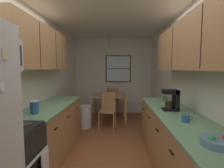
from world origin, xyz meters
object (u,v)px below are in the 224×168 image
object	(u,v)px
dining_table	(109,99)
fruit_bowl	(218,141)
trash_bin	(85,117)
mug_by_coffeemaker	(165,99)
coffee_maker	(172,100)
table_serving_bowl	(110,94)
storage_canister	(34,107)
dining_chair_near	(108,108)
dining_chair_far	(113,100)
mug_spare	(186,118)

from	to	relation	value
dining_table	fruit_bowl	xyz separation A→B (m)	(1.07, -3.56, 0.29)
trash_bin	mug_by_coffeemaker	bearing A→B (deg)	-31.44
coffee_maker	table_serving_bowl	xyz separation A→B (m)	(-1.04, 2.34, -0.27)
dining_table	mug_by_coffeemaker	bearing A→B (deg)	-56.46
storage_canister	coffee_maker	size ratio (longest dim) A/B	0.59
dining_table	dining_chair_near	size ratio (longest dim) A/B	1.10
dining_table	dining_chair_far	world-z (taller)	dining_chair_far
mug_spare	fruit_bowl	bearing A→B (deg)	-88.45
dining_chair_near	storage_canister	size ratio (longest dim) A/B	4.94
dining_table	coffee_maker	bearing A→B (deg)	-65.77
fruit_bowl	table_serving_bowl	distance (m)	3.67
mug_by_coffeemaker	mug_spare	world-z (taller)	mug_by_coffeemaker
storage_canister	mug_by_coffeemaker	distance (m)	2.24
storage_canister	dining_chair_near	bearing A→B (deg)	65.81
table_serving_bowl	fruit_bowl	bearing A→B (deg)	-73.54
storage_canister	fruit_bowl	distance (m)	2.18
mug_spare	table_serving_bowl	world-z (taller)	mug_spare
coffee_maker	mug_by_coffeemaker	xyz separation A→B (m)	(0.07, 0.66, -0.11)
dining_chair_far	mug_spare	world-z (taller)	mug_spare
mug_by_coffeemaker	dining_chair_near	bearing A→B (deg)	136.41
dining_table	mug_spare	xyz separation A→B (m)	(1.05, -2.95, 0.30)
mug_spare	fruit_bowl	world-z (taller)	fruit_bowl
dining_table	table_serving_bowl	distance (m)	0.15
dining_chair_near	mug_by_coffeemaker	bearing A→B (deg)	-43.59
fruit_bowl	storage_canister	bearing A→B (deg)	155.01
dining_chair_near	mug_spare	xyz separation A→B (m)	(1.05, -2.32, 0.44)
trash_bin	mug_spare	world-z (taller)	mug_spare
dining_chair_far	dining_chair_near	bearing A→B (deg)	-93.97
storage_canister	mug_by_coffeemaker	world-z (taller)	storage_canister
dining_chair_near	storage_canister	bearing A→B (deg)	-114.19
dining_chair_near	coffee_maker	size ratio (longest dim) A/B	2.91
mug_spare	table_serving_bowl	bearing A→B (deg)	109.37
coffee_maker	table_serving_bowl	distance (m)	2.58
dining_chair_near	mug_spare	size ratio (longest dim) A/B	7.09
storage_canister	dining_table	bearing A→B (deg)	71.16
dining_table	dining_chair_near	bearing A→B (deg)	-90.00
dining_table	fruit_bowl	bearing A→B (deg)	-73.28
dining_table	dining_chair_far	xyz separation A→B (m)	(0.09, 0.63, -0.15)
dining_chair_near	dining_chair_far	world-z (taller)	same
mug_by_coffeemaker	fruit_bowl	distance (m)	1.84
coffee_maker	mug_by_coffeemaker	bearing A→B (deg)	84.18
fruit_bowl	mug_spare	bearing A→B (deg)	91.55
dining_table	table_serving_bowl	world-z (taller)	table_serving_bowl
coffee_maker	fruit_bowl	xyz separation A→B (m)	(-0.00, -1.18, -0.13)
storage_canister	table_serving_bowl	bearing A→B (deg)	70.30
dining_table	trash_bin	bearing A→B (deg)	-132.56
dining_chair_near	fruit_bowl	xyz separation A→B (m)	(1.07, -2.93, 0.44)
dining_chair_far	fruit_bowl	world-z (taller)	fruit_bowl
mug_spare	fruit_bowl	distance (m)	0.61
fruit_bowl	table_serving_bowl	world-z (taller)	fruit_bowl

